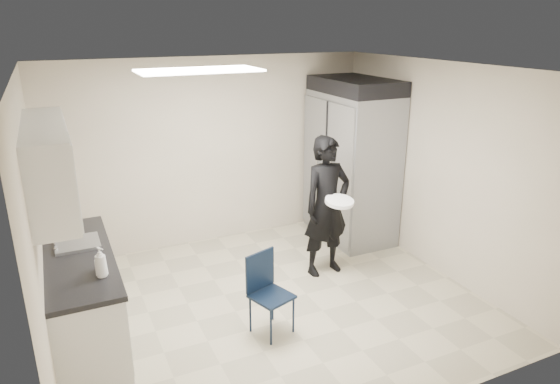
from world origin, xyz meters
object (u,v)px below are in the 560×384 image
lower_counter (84,299)px  folding_chair (272,297)px  man_tuxedo (327,207)px  commercial_fridge (352,167)px

lower_counter → folding_chair: 1.86m
man_tuxedo → commercial_fridge: bearing=38.5°
commercial_fridge → man_tuxedo: commercial_fridge is taller
man_tuxedo → folding_chair: bearing=-146.5°
folding_chair → man_tuxedo: man_tuxedo is taller
folding_chair → man_tuxedo: size_ratio=0.47×
commercial_fridge → folding_chair: size_ratio=2.55×
commercial_fridge → folding_chair: 2.80m
folding_chair → man_tuxedo: (1.16, 0.92, 0.47)m
lower_counter → man_tuxedo: bearing=4.2°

